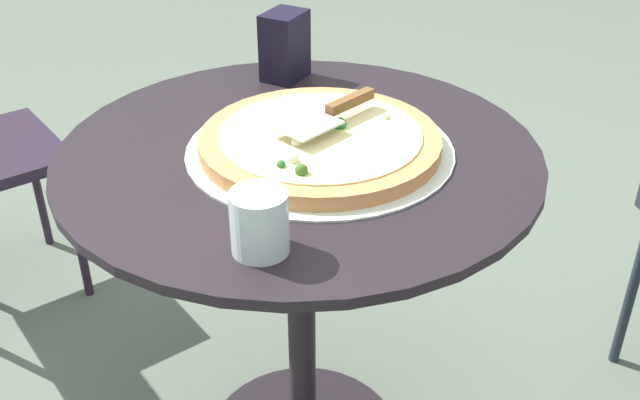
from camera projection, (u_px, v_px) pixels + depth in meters
name	position (u px, v px, depth m)	size (l,w,h in m)	color
patio_table	(300.00, 236.00, 1.38)	(0.83, 0.83, 0.73)	black
pizza_on_tray	(320.00, 142.00, 1.27)	(0.46, 0.46, 0.05)	silver
pizza_server	(331.00, 112.00, 1.28)	(0.08, 0.21, 0.02)	silver
drinking_cup	(260.00, 222.00, 1.00)	(0.08, 0.08, 0.09)	silver
napkin_dispenser	(285.00, 46.00, 1.52)	(0.09, 0.07, 0.14)	black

